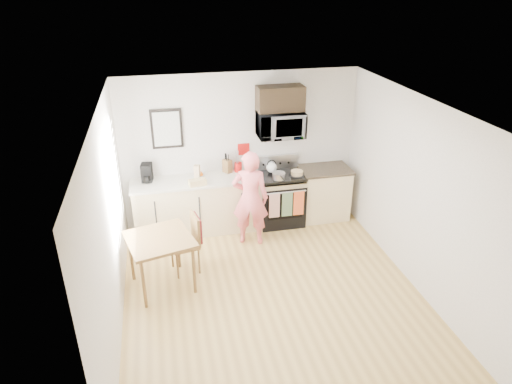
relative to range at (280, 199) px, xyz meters
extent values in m
plane|color=#A67F40|center=(-0.63, -1.98, -0.44)|extent=(4.60, 4.60, 0.00)
cube|color=beige|center=(-0.63, 0.32, 0.86)|extent=(4.00, 0.04, 2.60)
cube|color=beige|center=(-0.63, -4.28, 0.86)|extent=(4.00, 0.04, 2.60)
cube|color=beige|center=(-2.63, -1.98, 0.86)|extent=(0.04, 4.60, 2.60)
cube|color=beige|center=(1.37, -1.98, 0.86)|extent=(0.04, 4.60, 2.60)
cube|color=silver|center=(-0.63, -1.98, 2.16)|extent=(4.00, 4.60, 0.04)
cube|color=white|center=(-2.61, -1.18, 1.11)|extent=(0.02, 1.40, 1.50)
cube|color=white|center=(-2.60, -1.18, 1.11)|extent=(0.01, 1.30, 1.40)
cube|color=beige|center=(-1.43, 0.02, 0.01)|extent=(2.10, 0.60, 0.90)
cube|color=beige|center=(-1.43, 0.02, 0.48)|extent=(2.14, 0.64, 0.04)
cube|color=beige|center=(0.80, 0.02, 0.01)|extent=(0.84, 0.60, 0.90)
cube|color=black|center=(0.80, 0.02, 0.48)|extent=(0.88, 0.64, 0.04)
cube|color=black|center=(0.00, 0.00, -0.05)|extent=(0.76, 0.65, 0.77)
cube|color=black|center=(0.00, -0.32, 0.01)|extent=(0.61, 0.02, 0.45)
cube|color=#B5B5BA|center=(0.00, -0.31, 0.34)|extent=(0.74, 0.02, 0.14)
cylinder|color=#B5B5BA|center=(0.00, -0.36, 0.30)|extent=(0.68, 0.02, 0.02)
cube|color=black|center=(0.00, 0.00, 0.46)|extent=(0.76, 0.65, 0.04)
cube|color=#B5B5BA|center=(0.00, 0.27, 0.60)|extent=(0.76, 0.08, 0.24)
cube|color=silver|center=(-0.20, -0.37, 0.08)|extent=(0.18, 0.02, 0.44)
cube|color=#4C6745|center=(0.02, -0.37, 0.08)|extent=(0.18, 0.02, 0.44)
cube|color=#DC5221|center=(0.22, -0.37, 0.08)|extent=(0.18, 0.02, 0.44)
imported|color=#B5B5BA|center=(0.00, 0.10, 1.32)|extent=(0.76, 0.51, 0.42)
cube|color=black|center=(0.00, 0.15, 1.74)|extent=(0.76, 0.35, 0.40)
cube|color=black|center=(-1.83, 0.30, 1.31)|extent=(0.50, 0.03, 0.65)
cube|color=#AEB4AA|center=(-1.83, 0.28, 1.31)|extent=(0.42, 0.01, 0.56)
cube|color=#B4120F|center=(-0.58, 0.31, 0.86)|extent=(0.20, 0.02, 0.20)
imported|color=#DE3D45|center=(-0.65, -0.55, 0.35)|extent=(0.66, 0.52, 1.58)
cube|color=brown|center=(-2.09, -1.44, 0.33)|extent=(0.84, 0.84, 0.04)
cylinder|color=brown|center=(-2.33, -1.86, -0.07)|extent=(0.05, 0.05, 0.74)
cylinder|color=brown|center=(-1.67, -1.69, -0.07)|extent=(0.05, 0.05, 0.74)
cylinder|color=brown|center=(-2.50, -1.20, -0.07)|extent=(0.05, 0.05, 0.74)
cylinder|color=brown|center=(-1.84, -1.02, -0.07)|extent=(0.05, 0.05, 0.74)
cube|color=brown|center=(-1.75, -1.13, 0.00)|extent=(0.44, 0.44, 0.04)
cube|color=brown|center=(-1.57, -1.10, 0.23)|extent=(0.11, 0.38, 0.45)
cube|color=#54100E|center=(-1.55, -1.09, 0.24)|extent=(0.12, 0.34, 0.38)
cylinder|color=brown|center=(-1.87, -1.32, -0.23)|extent=(0.03, 0.03, 0.41)
cylinder|color=brown|center=(-1.56, -1.26, -0.23)|extent=(0.03, 0.03, 0.41)
cylinder|color=brown|center=(-1.94, -1.01, -0.23)|extent=(0.03, 0.03, 0.41)
cylinder|color=brown|center=(-1.62, -0.94, -0.23)|extent=(0.03, 0.03, 0.41)
cube|color=brown|center=(-0.88, 0.22, 0.62)|extent=(0.16, 0.18, 0.23)
cylinder|color=#B4120F|center=(-0.70, 0.21, 0.58)|extent=(0.13, 0.13, 0.16)
imported|color=white|center=(-1.37, 0.13, 0.53)|extent=(0.23, 0.23, 0.05)
cube|color=tan|center=(-1.41, 0.07, 0.62)|extent=(0.12, 0.12, 0.23)
cube|color=black|center=(-2.21, 0.15, 0.65)|extent=(0.20, 0.23, 0.30)
cylinder|color=black|center=(-2.21, 0.06, 0.58)|extent=(0.11, 0.11, 0.11)
cube|color=tan|center=(-1.43, -0.20, 0.55)|extent=(0.29, 0.18, 0.10)
cylinder|color=black|center=(0.25, -0.13, 0.49)|extent=(0.25, 0.25, 0.01)
cylinder|color=tan|center=(0.25, -0.13, 0.54)|extent=(0.20, 0.20, 0.07)
sphere|color=white|center=(-0.14, 0.09, 0.58)|extent=(0.18, 0.18, 0.18)
cone|color=white|center=(-0.14, 0.09, 0.67)|extent=(0.06, 0.06, 0.06)
torus|color=black|center=(-0.14, 0.09, 0.64)|extent=(0.16, 0.02, 0.16)
cylinder|color=#B5B5BA|center=(-0.09, -0.20, 0.54)|extent=(0.22, 0.22, 0.11)
cylinder|color=black|center=(-0.09, -0.36, 0.59)|extent=(0.03, 0.19, 0.02)
camera|label=1|loc=(-1.95, -6.85, 3.56)|focal=32.00mm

